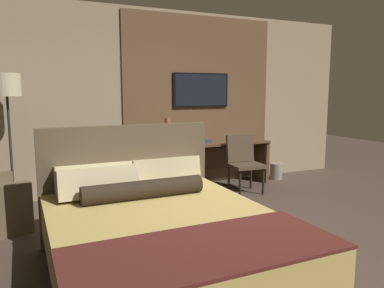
# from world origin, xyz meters

# --- Properties ---
(ground_plane) EXTENTS (16.00, 16.00, 0.00)m
(ground_plane) POSITION_xyz_m (0.00, 0.00, 0.00)
(ground_plane) COLOR #4C3D33
(wall_back_tv_panel) EXTENTS (7.20, 0.09, 2.80)m
(wall_back_tv_panel) POSITION_xyz_m (0.12, 2.59, 1.40)
(wall_back_tv_panel) COLOR tan
(wall_back_tv_panel) RESTS_ON ground_plane
(bed) EXTENTS (1.77, 2.23, 1.20)m
(bed) POSITION_xyz_m (-0.95, -0.25, 0.34)
(bed) COLOR #33281E
(bed) RESTS_ON ground_plane
(desk) EXTENTS (2.10, 0.52, 0.73)m
(desk) POSITION_xyz_m (0.78, 2.31, 0.51)
(desk) COLOR brown
(desk) RESTS_ON ground_plane
(tv) EXTENTS (0.98, 0.04, 0.55)m
(tv) POSITION_xyz_m (0.78, 2.52, 1.56)
(tv) COLOR black
(desk_chair) EXTENTS (0.52, 0.52, 0.87)m
(desk_chair) POSITION_xyz_m (1.16, 1.80, 0.51)
(desk_chair) COLOR #4C3D2D
(desk_chair) RESTS_ON ground_plane
(floor_lamp) EXTENTS (0.34, 0.34, 1.77)m
(floor_lamp) POSITION_xyz_m (-2.07, 2.13, 1.48)
(floor_lamp) COLOR #282623
(floor_lamp) RESTS_ON ground_plane
(vase_tall) EXTENTS (0.09, 0.09, 0.41)m
(vase_tall) POSITION_xyz_m (0.14, 2.39, 0.93)
(vase_tall) COLOR #B2563D
(vase_tall) RESTS_ON desk
(book) EXTENTS (0.24, 0.19, 0.03)m
(book) POSITION_xyz_m (0.74, 2.34, 0.74)
(book) COLOR navy
(book) RESTS_ON desk
(waste_bin) EXTENTS (0.22, 0.22, 0.28)m
(waste_bin) POSITION_xyz_m (2.13, 2.24, 0.14)
(waste_bin) COLOR gray
(waste_bin) RESTS_ON ground_plane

